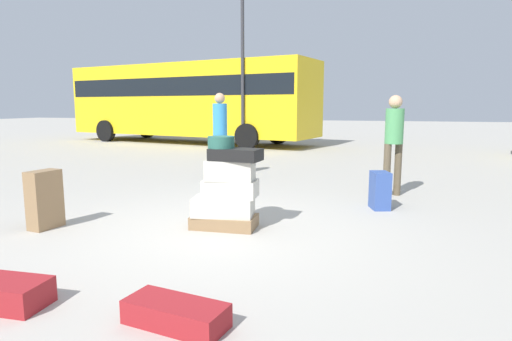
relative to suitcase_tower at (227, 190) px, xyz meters
name	(u,v)px	position (x,y,z in m)	size (l,w,h in m)	color
ground_plane	(215,231)	(-0.09, -0.21, -0.48)	(80.00, 80.00, 0.00)	#ADA89E
suitcase_tower	(227,190)	(0.00, 0.00, 0.00)	(0.88, 0.54, 1.15)	olive
suitcase_brown_right_side	(45,200)	(-2.18, -0.67, -0.11)	(0.22, 0.40, 0.73)	olive
suitcase_navy_upright_blue	(380,190)	(1.83, 1.57, -0.20)	(0.24, 0.35, 0.56)	#334F99
suitcase_maroon_white_trunk	(1,292)	(-0.93, -2.51, -0.38)	(0.72, 0.35, 0.20)	maroon
suitcase_maroon_left_side	(176,314)	(0.50, -2.41, -0.39)	(0.74, 0.31, 0.17)	maroon
person_bearded_onlooker	(394,136)	(2.02, 2.61, 0.54)	(0.30, 0.30, 1.70)	brown
person_tourist_with_camera	(220,127)	(-1.48, 3.60, 0.59)	(0.30, 0.33, 1.79)	black
parked_bus	(188,98)	(-5.86, 11.36, 1.36)	(11.01, 4.71, 3.15)	yellow
lamp_post	(243,36)	(-2.87, 9.38, 3.38)	(0.36, 0.36, 5.87)	#333338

